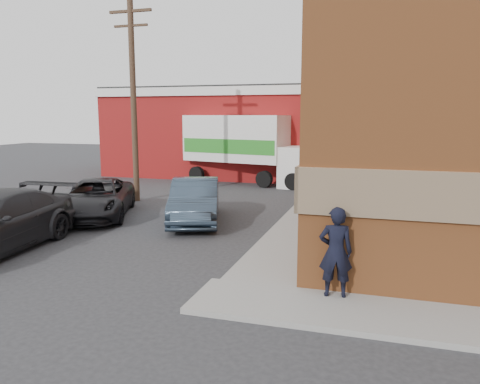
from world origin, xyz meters
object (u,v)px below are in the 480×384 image
Objects in this scene: utility_pole at (133,95)px; suv_a at (96,198)px; sedan at (195,201)px; warehouse at (239,131)px; man at (336,252)px; box_truck at (249,144)px.

utility_pole reaches higher than suv_a.
warehouse is at bearing 81.66° from sedan.
box_truck is at bearing -77.87° from man.
warehouse is 2.00× the size of box_truck.
suv_a is 0.64× the size of box_truck.
man is at bearing -55.79° from box_truck.
box_truck is at bearing 75.39° from sedan.
warehouse is 21.97m from man.
utility_pole is 5.35m from suv_a.
utility_pole is at bearing 71.13° from suv_a.
suv_a is (-9.61, 5.73, -0.36)m from man.
utility_pole is 1.10× the size of box_truck.
man is 0.37× the size of suv_a.
warehouse reaches higher than suv_a.
box_truck reaches higher than sedan.
box_truck is (-6.43, 16.09, 1.16)m from man.
utility_pole is 1.88× the size of sedan.
man reaches higher than sedan.
sedan is 10.17m from box_truck.
utility_pole is 14.00m from man.
suv_a is at bearing -40.51° from man.
sedan is 0.59× the size of box_truck.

